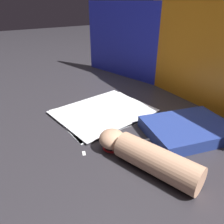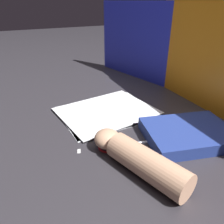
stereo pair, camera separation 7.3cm
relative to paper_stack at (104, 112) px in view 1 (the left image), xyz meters
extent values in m
plane|color=#2D2B30|center=(0.06, -0.08, 0.00)|extent=(6.00, 6.00, 0.00)
cube|color=#2833D1|center=(-0.20, 0.38, 0.19)|extent=(0.82, 0.17, 0.39)
cube|color=orange|center=(0.08, 0.38, 0.23)|extent=(0.51, 0.06, 0.48)
cube|color=white|center=(0.00, 0.00, 0.00)|extent=(0.28, 0.35, 0.00)
cube|color=white|center=(0.00, 0.00, 0.00)|extent=(0.28, 0.35, 0.00)
cube|color=white|center=(0.00, 0.00, 0.00)|extent=(0.31, 0.37, 0.00)
cube|color=navy|center=(0.28, 0.14, 0.01)|extent=(0.27, 0.31, 0.04)
sphere|color=silver|center=(0.21, -0.07, 0.00)|extent=(0.01, 0.01, 0.01)
cylinder|color=silver|center=(0.23, -0.02, 0.00)|extent=(0.04, 0.10, 0.01)
torus|color=red|center=(0.20, -0.10, 0.00)|extent=(0.07, 0.07, 0.01)
cylinder|color=silver|center=(0.25, -0.04, 0.00)|extent=(0.08, 0.07, 0.01)
torus|color=red|center=(0.19, -0.09, 0.00)|extent=(0.08, 0.08, 0.01)
cylinder|color=tan|center=(0.35, -0.07, 0.03)|extent=(0.23, 0.12, 0.07)
ellipsoid|color=tan|center=(0.21, -0.11, 0.03)|extent=(0.09, 0.09, 0.05)
cube|color=white|center=(0.18, -0.19, 0.00)|extent=(0.02, 0.02, 0.00)
cube|color=white|center=(0.22, -0.10, 0.00)|extent=(0.03, 0.03, 0.00)
cube|color=white|center=(0.12, -0.14, 0.00)|extent=(0.03, 0.03, 0.00)
cylinder|color=red|center=(-0.14, 0.01, 0.00)|extent=(0.04, 0.16, 0.01)
camera|label=1|loc=(0.64, -0.41, 0.39)|focal=35.00mm
camera|label=2|loc=(0.68, -0.34, 0.39)|focal=35.00mm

